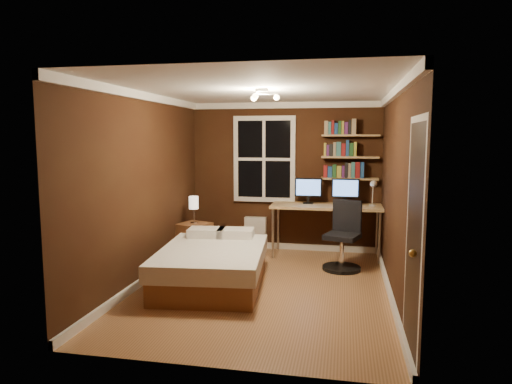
% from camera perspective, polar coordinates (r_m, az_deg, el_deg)
% --- Properties ---
extents(floor, '(4.20, 4.20, 0.00)m').
position_cam_1_polar(floor, '(5.99, 0.87, -11.85)').
color(floor, brown).
rests_on(floor, ground).
extents(wall_back, '(3.20, 0.04, 2.50)m').
position_cam_1_polar(wall_back, '(7.78, 3.62, 1.90)').
color(wall_back, black).
rests_on(wall_back, ground).
extents(wall_left, '(0.04, 4.20, 2.50)m').
position_cam_1_polar(wall_left, '(6.20, -13.83, 0.43)').
color(wall_left, black).
rests_on(wall_left, ground).
extents(wall_right, '(0.04, 4.20, 2.50)m').
position_cam_1_polar(wall_right, '(5.66, 17.05, -0.27)').
color(wall_right, black).
rests_on(wall_right, ground).
extents(ceiling, '(3.20, 4.20, 0.02)m').
position_cam_1_polar(ceiling, '(5.70, 0.92, 12.67)').
color(ceiling, white).
rests_on(ceiling, wall_back).
extents(window, '(1.06, 0.06, 1.46)m').
position_cam_1_polar(window, '(7.78, 1.04, 4.12)').
color(window, silver).
rests_on(window, wall_back).
extents(door, '(0.03, 0.82, 2.05)m').
position_cam_1_polar(door, '(4.18, 19.00, -5.94)').
color(door, black).
rests_on(door, ground).
extents(door_knob, '(0.06, 0.06, 0.06)m').
position_cam_1_polar(door_knob, '(3.89, 19.01, -7.27)').
color(door_knob, gold).
rests_on(door_knob, door).
extents(ceiling_fixture, '(0.44, 0.44, 0.18)m').
position_cam_1_polar(ceiling_fixture, '(5.60, 0.73, 11.75)').
color(ceiling_fixture, beige).
rests_on(ceiling_fixture, ceiling).
extents(bookshelf_lower, '(0.92, 0.22, 0.03)m').
position_cam_1_polar(bookshelf_lower, '(7.60, 11.61, 1.65)').
color(bookshelf_lower, '#AA8352').
rests_on(bookshelf_lower, wall_back).
extents(books_row_lower, '(0.60, 0.16, 0.23)m').
position_cam_1_polar(books_row_lower, '(7.59, 11.63, 2.63)').
color(books_row_lower, maroon).
rests_on(books_row_lower, bookshelf_lower).
extents(bookshelf_middle, '(0.92, 0.22, 0.03)m').
position_cam_1_polar(bookshelf_middle, '(7.57, 11.67, 4.29)').
color(bookshelf_middle, '#AA8352').
rests_on(bookshelf_middle, wall_back).
extents(books_row_middle, '(0.54, 0.16, 0.23)m').
position_cam_1_polar(books_row_middle, '(7.57, 11.69, 5.27)').
color(books_row_middle, navy).
rests_on(books_row_middle, bookshelf_middle).
extents(bookshelf_upper, '(0.92, 0.22, 0.03)m').
position_cam_1_polar(bookshelf_upper, '(7.57, 11.74, 6.94)').
color(bookshelf_upper, '#AA8352').
rests_on(bookshelf_upper, wall_back).
extents(books_row_upper, '(0.54, 0.16, 0.23)m').
position_cam_1_polar(books_row_upper, '(7.57, 11.76, 7.92)').
color(books_row_upper, '#214E24').
rests_on(books_row_upper, bookshelf_upper).
extents(bed, '(1.48, 1.94, 0.62)m').
position_cam_1_polar(bed, '(6.05, -5.45, -9.09)').
color(bed, brown).
rests_on(bed, ground).
extents(nightstand, '(0.57, 0.57, 0.56)m').
position_cam_1_polar(nightstand, '(7.41, -7.72, -6.02)').
color(nightstand, brown).
rests_on(nightstand, ground).
extents(bedside_lamp, '(0.15, 0.15, 0.44)m').
position_cam_1_polar(bedside_lamp, '(7.31, -7.78, -2.23)').
color(bedside_lamp, white).
rests_on(bedside_lamp, nightstand).
extents(radiator, '(0.37, 0.13, 0.56)m').
position_cam_1_polar(radiator, '(7.90, -0.06, -5.14)').
color(radiator, silver).
rests_on(radiator, ground).
extents(desk, '(1.77, 0.66, 0.84)m').
position_cam_1_polar(desk, '(7.43, 8.78, -2.06)').
color(desk, '#AA8352').
rests_on(desk, ground).
extents(monitor_left, '(0.44, 0.12, 0.42)m').
position_cam_1_polar(monitor_left, '(7.50, 6.56, 0.15)').
color(monitor_left, black).
rests_on(monitor_left, desk).
extents(monitor_right, '(0.44, 0.12, 0.42)m').
position_cam_1_polar(monitor_right, '(7.48, 11.11, 0.04)').
color(monitor_right, black).
rests_on(monitor_right, desk).
extents(desk_lamp, '(0.14, 0.32, 0.44)m').
position_cam_1_polar(desk_lamp, '(7.32, 14.42, -0.12)').
color(desk_lamp, silver).
rests_on(desk_lamp, desk).
extents(office_chair, '(0.57, 0.57, 1.01)m').
position_cam_1_polar(office_chair, '(6.81, 10.84, -6.32)').
color(office_chair, black).
rests_on(office_chair, ground).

